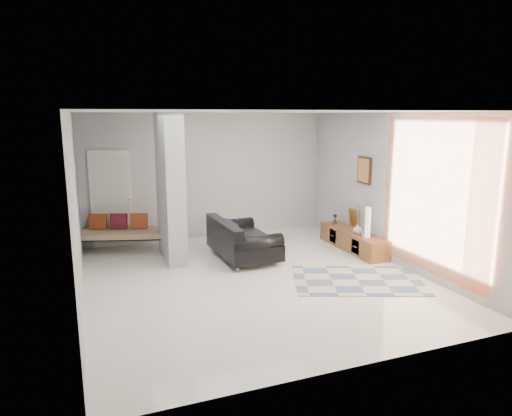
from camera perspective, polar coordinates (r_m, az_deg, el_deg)
name	(u,v)px	position (r m, az deg, el deg)	size (l,w,h in m)	color
floor	(255,279)	(7.89, -0.16, -8.84)	(6.00, 6.00, 0.00)	white
ceiling	(255,112)	(7.40, -0.17, 11.94)	(6.00, 6.00, 0.00)	white
wall_back	(208,176)	(10.35, -6.06, 4.01)	(6.00, 6.00, 0.00)	#B0B2B5
wall_front	(356,247)	(4.90, 12.38, -4.75)	(6.00, 6.00, 0.00)	#B0B2B5
wall_left	(76,211)	(7.05, -21.55, -0.32)	(6.00, 6.00, 0.00)	#B0B2B5
wall_right	(393,189)	(8.86, 16.73, 2.30)	(6.00, 6.00, 0.00)	#B0B2B5
partition_column	(170,188)	(8.76, -10.66, 2.49)	(0.35, 1.20, 2.80)	#A6ABAD
hallway_door	(112,199)	(10.04, -17.61, 1.10)	(0.85, 0.06, 2.04)	silver
curtain	(434,197)	(7.93, 21.32, 1.32)	(2.55, 2.55, 0.00)	orange
wall_art	(364,170)	(9.53, 13.39, 4.62)	(0.04, 0.45, 0.55)	#37230F
media_console	(353,240)	(9.70, 12.00, -3.91)	(0.45, 1.96, 0.80)	brown
loveseat	(240,240)	(8.91, -1.98, -4.08)	(1.06, 1.74, 0.76)	silver
daybed	(124,231)	(9.71, -16.14, -2.82)	(1.94, 1.24, 0.77)	black
area_rug	(357,280)	(8.01, 12.56, -8.78)	(2.13, 1.42, 0.01)	beige
cylinder_lamp	(368,222)	(9.15, 13.80, -1.75)	(0.11, 0.11, 0.59)	white
bronze_figurine	(335,219)	(10.13, 9.85, -1.36)	(0.11, 0.11, 0.23)	black
vase	(357,229)	(9.42, 12.55, -2.56)	(0.19, 0.19, 0.19)	silver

